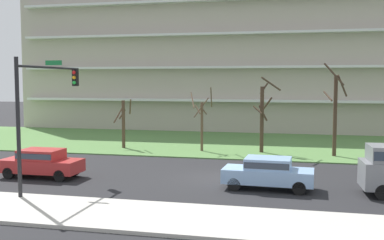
# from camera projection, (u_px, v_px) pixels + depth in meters

# --- Properties ---
(ground) EXTENTS (160.00, 160.00, 0.00)m
(ground) POSITION_uv_depth(u_px,v_px,m) (217.00, 178.00, 25.54)
(ground) COLOR #232326
(sidewalk_curb_near) EXTENTS (80.00, 4.00, 0.15)m
(sidewalk_curb_near) POSITION_uv_depth(u_px,v_px,m) (181.00, 219.00, 17.77)
(sidewalk_curb_near) COLOR #BCB7AD
(sidewalk_curb_near) RESTS_ON ground
(grass_lawn_strip) EXTENTS (80.00, 16.00, 0.08)m
(grass_lawn_strip) POSITION_uv_depth(u_px,v_px,m) (246.00, 144.00, 39.13)
(grass_lawn_strip) COLOR #547F42
(grass_lawn_strip) RESTS_ON ground
(apartment_building) EXTENTS (52.20, 13.07, 16.73)m
(apartment_building) POSITION_uv_depth(u_px,v_px,m) (261.00, 54.00, 52.08)
(apartment_building) COLOR #B2A899
(apartment_building) RESTS_ON ground
(tree_far_left) EXTENTS (1.51, 1.18, 3.92)m
(tree_far_left) POSITION_uv_depth(u_px,v_px,m) (124.00, 122.00, 36.42)
(tree_far_left) COLOR #4C3828
(tree_far_left) RESTS_ON ground
(tree_left) EXTENTS (1.82, 1.80, 4.88)m
(tree_left) POSITION_uv_depth(u_px,v_px,m) (202.00, 120.00, 34.78)
(tree_left) COLOR brown
(tree_left) RESTS_ON ground
(tree_center) EXTENTS (2.04, 2.13, 5.62)m
(tree_center) POSITION_uv_depth(u_px,v_px,m) (263.00, 115.00, 34.03)
(tree_center) COLOR #423023
(tree_center) RESTS_ON ground
(tree_right) EXTENTS (1.69, 1.23, 6.57)m
(tree_right) POSITION_uv_depth(u_px,v_px,m) (335.00, 112.00, 32.26)
(tree_right) COLOR #423023
(tree_right) RESTS_ON ground
(sedan_red_center_left) EXTENTS (4.42, 1.85, 1.57)m
(sedan_red_center_left) POSITION_uv_depth(u_px,v_px,m) (42.00, 162.00, 25.66)
(sedan_red_center_left) COLOR #B22828
(sedan_red_center_left) RESTS_ON ground
(sedan_blue_center_right) EXTENTS (4.47, 1.98, 1.57)m
(sedan_blue_center_right) POSITION_uv_depth(u_px,v_px,m) (268.00, 172.00, 22.88)
(sedan_blue_center_right) COLOR #8CB2E0
(sedan_blue_center_right) RESTS_ON ground
(traffic_signal_mast) EXTENTS (0.90, 5.90, 6.40)m
(traffic_signal_mast) POSITION_uv_depth(u_px,v_px,m) (42.00, 100.00, 22.46)
(traffic_signal_mast) COLOR black
(traffic_signal_mast) RESTS_ON ground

